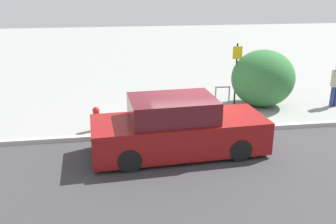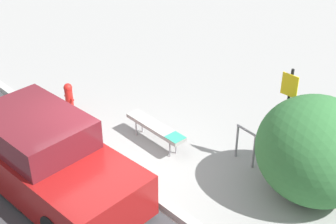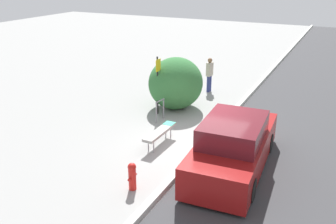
{
  "view_description": "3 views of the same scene",
  "coord_description": "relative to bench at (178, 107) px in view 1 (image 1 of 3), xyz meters",
  "views": [
    {
      "loc": [
        -2.46,
        -10.38,
        4.38
      ],
      "look_at": [
        -0.88,
        -0.17,
        0.8
      ],
      "focal_mm": 40.0,
      "sensor_mm": 36.0,
      "label": 1
    },
    {
      "loc": [
        6.33,
        -4.61,
        6.14
      ],
      "look_at": [
        -0.34,
        1.71,
        0.69
      ],
      "focal_mm": 50.0,
      "sensor_mm": 36.0,
      "label": 2
    },
    {
      "loc": [
        -10.13,
        -3.8,
        5.41
      ],
      "look_at": [
        -0.04,
        1.17,
        1.07
      ],
      "focal_mm": 40.0,
      "sensor_mm": 36.0,
      "label": 3
    }
  ],
  "objects": [
    {
      "name": "bench",
      "position": [
        0.0,
        0.0,
        0.0
      ],
      "size": [
        1.69,
        0.38,
        0.51
      ],
      "rotation": [
        0.0,
        0.0,
        -0.02
      ],
      "color": "#99999E",
      "rests_on": "ground_plane"
    },
    {
      "name": "ground_plane",
      "position": [
        0.32,
        -1.31,
        -0.45
      ],
      "size": [
        60.0,
        60.0,
        0.0
      ],
      "primitive_type": "plane",
      "color": "gray"
    },
    {
      "name": "bike_rack",
      "position": [
        1.82,
        0.94,
        0.05
      ],
      "size": [
        0.55,
        0.1,
        0.83
      ],
      "rotation": [
        0.0,
        0.0,
        -0.1
      ],
      "color": "gray",
      "rests_on": "ground_plane"
    },
    {
      "name": "parked_car_near",
      "position": [
        -0.47,
        -2.58,
        0.25
      ],
      "size": [
        4.7,
        2.0,
        1.57
      ],
      "rotation": [
        0.0,
        0.0,
        0.06
      ],
      "color": "black",
      "rests_on": "ground_plane"
    },
    {
      "name": "curb",
      "position": [
        0.32,
        -1.31,
        -0.39
      ],
      "size": [
        60.0,
        0.2,
        0.13
      ],
      "color": "#A8A8A3",
      "rests_on": "ground_plane"
    },
    {
      "name": "pedestrian",
      "position": [
        6.03,
        0.55,
        0.4
      ],
      "size": [
        0.38,
        0.24,
        1.59
      ],
      "rotation": [
        0.0,
        0.0,
        3.02
      ],
      "color": "navy",
      "rests_on": "ground_plane"
    },
    {
      "name": "sign_post",
      "position": [
        2.44,
        1.35,
        0.93
      ],
      "size": [
        0.36,
        0.08,
        2.3
      ],
      "color": "black",
      "rests_on": "ground_plane"
    },
    {
      "name": "shrub_hedge",
      "position": [
        3.37,
        1.02,
        0.6
      ],
      "size": [
        2.32,
        2.18,
        2.1
      ],
      "color": "#337038",
      "rests_on": "ground_plane"
    },
    {
      "name": "fire_hydrant",
      "position": [
        -2.67,
        -0.57,
        -0.04
      ],
      "size": [
        0.36,
        0.22,
        0.77
      ],
      "color": "red",
      "rests_on": "ground_plane"
    }
  ]
}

